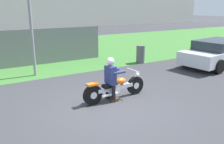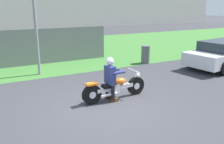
% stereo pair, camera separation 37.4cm
% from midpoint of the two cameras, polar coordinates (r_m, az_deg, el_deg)
% --- Properties ---
extents(ground, '(120.00, 120.00, 0.00)m').
position_cam_midpoint_polar(ground, '(7.02, 0.73, -8.60)').
color(ground, '#38383D').
extents(grass_verge, '(60.00, 12.00, 0.01)m').
position_cam_midpoint_polar(grass_verge, '(16.05, -16.55, 4.66)').
color(grass_verge, '#3D7533').
rests_on(grass_verge, ground).
extents(motorcycle_lead, '(2.25, 0.66, 0.87)m').
position_cam_midpoint_polar(motorcycle_lead, '(7.52, 2.21, -3.81)').
color(motorcycle_lead, black).
rests_on(motorcycle_lead, ground).
extents(rider_lead, '(0.56, 0.48, 1.39)m').
position_cam_midpoint_polar(rider_lead, '(7.30, 1.11, -0.88)').
color(rider_lead, black).
rests_on(rider_lead, ground).
extents(trash_can, '(0.44, 0.44, 0.92)m').
position_cam_midpoint_polar(trash_can, '(12.41, 8.94, 4.19)').
color(trash_can, '#595E5B').
rests_on(trash_can, ground).
extents(fence_segment, '(7.00, 0.06, 1.80)m').
position_cam_midpoint_polar(fence_segment, '(12.49, -15.82, 5.92)').
color(fence_segment, slate).
rests_on(fence_segment, ground).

